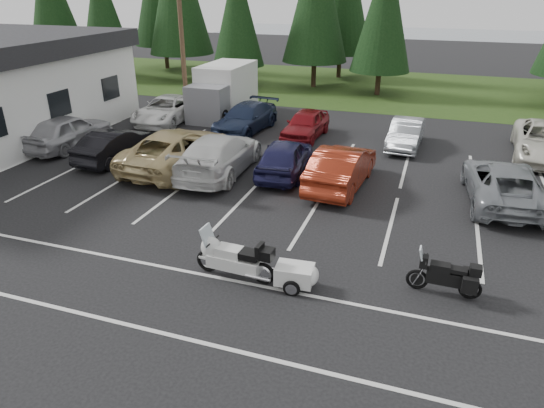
{
  "coord_description": "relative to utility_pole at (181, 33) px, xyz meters",
  "views": [
    {
      "loc": [
        4.08,
        -13.54,
        7.31
      ],
      "look_at": [
        -0.36,
        -0.5,
        0.98
      ],
      "focal_mm": 32.0,
      "sensor_mm": 36.0,
      "label": 1
    }
  ],
  "objects": [
    {
      "name": "ground",
      "position": [
        10.0,
        -12.0,
        -4.7
      ],
      "size": [
        120.0,
        120.0,
        0.0
      ],
      "primitive_type": "plane",
      "color": "black",
      "rests_on": "ground"
    },
    {
      "name": "grass_strip",
      "position": [
        10.0,
        12.0,
        -4.69
      ],
      "size": [
        80.0,
        16.0,
        0.01
      ],
      "primitive_type": "cube",
      "color": "#223C13",
      "rests_on": "ground"
    },
    {
      "name": "lake_water",
      "position": [
        14.0,
        43.0,
        -4.7
      ],
      "size": [
        70.0,
        50.0,
        0.02
      ],
      "primitive_type": "cube",
      "color": "slate",
      "rests_on": "ground"
    },
    {
      "name": "utility_pole",
      "position": [
        0.0,
        0.0,
        0.0
      ],
      "size": [
        1.6,
        0.26,
        9.0
      ],
      "color": "#473321",
      "rests_on": "ground"
    },
    {
      "name": "box_truck",
      "position": [
        2.0,
        0.5,
        -3.25
      ],
      "size": [
        2.4,
        5.6,
        2.9
      ],
      "primitive_type": null,
      "color": "silver",
      "rests_on": "ground"
    },
    {
      "name": "stall_markings",
      "position": [
        10.0,
        -10.0,
        -4.69
      ],
      "size": [
        32.0,
        16.0,
        0.01
      ],
      "primitive_type": "cube",
      "color": "silver",
      "rests_on": "ground"
    },
    {
      "name": "conifer_1",
      "position": [
        -12.0,
        9.2,
        0.69
      ],
      "size": [
        3.96,
        3.96,
        9.22
      ],
      "color": "#332316",
      "rests_on": "ground"
    },
    {
      "name": "conifer_3",
      "position": [
        -0.5,
        9.4,
        0.57
      ],
      "size": [
        3.87,
        3.87,
        9.02
      ],
      "color": "#332316",
      "rests_on": "ground"
    },
    {
      "name": "conifer_5",
      "position": [
        10.0,
        9.6,
        0.93
      ],
      "size": [
        4.14,
        4.14,
        9.63
      ],
      "color": "#332316",
      "rests_on": "ground"
    },
    {
      "name": "car_near_0",
      "position": [
        -2.42,
        -7.38,
        -3.89
      ],
      "size": [
        2.05,
        4.81,
        1.62
      ],
      "primitive_type": "imported",
      "rotation": [
        0.0,
        0.0,
        3.11
      ],
      "color": "#A5A4A9",
      "rests_on": "ground"
    },
    {
      "name": "car_near_1",
      "position": [
        0.83,
        -8.21,
        -4.0
      ],
      "size": [
        1.76,
        4.34,
        1.4
      ],
      "primitive_type": "imported",
      "rotation": [
        0.0,
        0.0,
        3.08
      ],
      "color": "black",
      "rests_on": "ground"
    },
    {
      "name": "car_near_2",
      "position": [
        3.92,
        -8.19,
        -3.86
      ],
      "size": [
        3.08,
        6.16,
        1.68
      ],
      "primitive_type": "imported",
      "rotation": [
        0.0,
        0.0,
        3.09
      ],
      "color": "tan",
      "rests_on": "ground"
    },
    {
      "name": "car_near_3",
      "position": [
        5.88,
        -8.2,
        -3.88
      ],
      "size": [
        2.55,
        5.75,
        1.64
      ],
      "primitive_type": "imported",
      "rotation": [
        0.0,
        0.0,
        3.19
      ],
      "color": "silver",
      "rests_on": "ground"
    },
    {
      "name": "car_near_4",
      "position": [
        8.49,
        -7.45,
        -3.94
      ],
      "size": [
        2.1,
        4.54,
        1.51
      ],
      "primitive_type": "imported",
      "rotation": [
        0.0,
        0.0,
        3.22
      ],
      "color": "#1A1A42",
      "rests_on": "ground"
    },
    {
      "name": "car_near_5",
      "position": [
        10.96,
        -8.04,
        -3.89
      ],
      "size": [
        2.05,
        4.98,
        1.61
      ],
      "primitive_type": "imported",
      "rotation": [
        0.0,
        0.0,
        3.07
      ],
      "color": "maroon",
      "rests_on": "ground"
    },
    {
      "name": "car_near_6",
      "position": [
        16.78,
        -7.64,
        -3.96
      ],
      "size": [
        2.86,
        5.49,
        1.48
      ],
      "primitive_type": "imported",
      "rotation": [
        0.0,
        0.0,
        3.22
      ],
      "color": "gray",
      "rests_on": "ground"
    },
    {
      "name": "car_far_0",
      "position": [
        -0.33,
        -1.75,
        -3.98
      ],
      "size": [
        2.55,
        5.23,
        1.43
      ],
      "primitive_type": "imported",
      "rotation": [
        0.0,
        0.0,
        0.03
      ],
      "color": "white",
      "rests_on": "ground"
    },
    {
      "name": "car_far_1",
      "position": [
        4.6,
        -2.07,
        -3.98
      ],
      "size": [
        2.51,
        5.14,
        1.44
      ],
      "primitive_type": "imported",
      "rotation": [
        0.0,
        0.0,
        -0.1
      ],
      "color": "#162038",
      "rests_on": "ground"
    },
    {
      "name": "car_far_2",
      "position": [
        7.93,
        -2.18,
        -3.99
      ],
      "size": [
        1.87,
        4.24,
        1.42
      ],
      "primitive_type": "imported",
      "rotation": [
        0.0,
        0.0,
        -0.05
      ],
      "color": "maroon",
      "rests_on": "ground"
    },
    {
      "name": "car_far_3",
      "position": [
        12.9,
        -2.11,
        -4.03
      ],
      "size": [
        1.58,
        4.1,
        1.33
      ],
      "primitive_type": "imported",
      "rotation": [
        0.0,
        0.0,
        -0.04
      ],
      "color": "gray",
      "rests_on": "ground"
    },
    {
      "name": "touring_motorcycle",
      "position": [
        9.54,
        -15.33,
        -3.99
      ],
      "size": [
        2.6,
        0.93,
        1.42
      ],
      "primitive_type": null,
      "rotation": [
        0.0,
        0.0,
        -0.05
      ],
      "color": "silver",
      "rests_on": "ground"
    },
    {
      "name": "cargo_trailer",
      "position": [
        11.2,
        -15.25,
        -4.37
      ],
      "size": [
        1.47,
        0.9,
        0.65
      ],
      "primitive_type": null,
      "rotation": [
        0.0,
        0.0,
        0.08
      ],
      "color": "silver",
      "rests_on": "ground"
    },
    {
      "name": "adventure_motorcycle",
      "position": [
        14.87,
        -14.3,
        -4.07
      ],
      "size": [
        2.07,
        0.76,
        1.25
      ],
      "primitive_type": null,
      "rotation": [
        0.0,
        0.0,
        -0.02
      ],
      "color": "black",
      "rests_on": "ground"
    }
  ]
}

